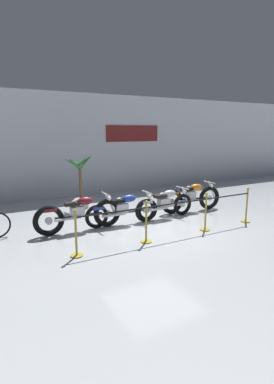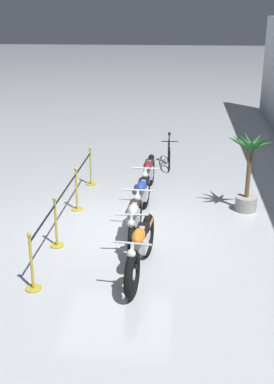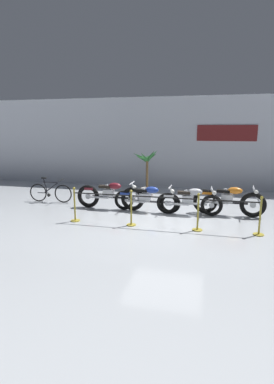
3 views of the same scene
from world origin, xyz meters
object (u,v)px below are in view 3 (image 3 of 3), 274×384
(motorcycle_blue_1, at_px, (147,198))
(stanchion_far_right, at_px, (260,222))
(potted_palm_left_of_row, at_px, (147,172))
(stanchion_mid_right, at_px, (198,218))
(stanchion_far_left, at_px, (123,203))
(stanchion_mid_left, at_px, (131,213))
(motorcycle_maroon_0, at_px, (110,195))
(motorcycle_orange_3, at_px, (229,201))
(motorcycle_silver_2, at_px, (189,201))
(bicycle, at_px, (50,192))

(motorcycle_blue_1, distance_m, stanchion_far_right, 3.68)
(potted_palm_left_of_row, relative_size, stanchion_mid_right, 1.89)
(stanchion_far_left, height_order, stanchion_mid_left, same)
(motorcycle_maroon_0, bearing_deg, stanchion_far_left, -60.06)
(stanchion_far_left, distance_m, stanchion_mid_left, 0.40)
(motorcycle_blue_1, bearing_deg, potted_palm_left_of_row, 101.87)
(motorcycle_maroon_0, xyz_separation_m, potted_palm_left_of_row, (0.81, 2.35, 0.54))
(stanchion_far_left, relative_size, stanchion_far_right, 5.07)
(motorcycle_orange_3, xyz_separation_m, stanchion_far_right, (0.69, -1.74, -0.13))
(stanchion_mid_left, bearing_deg, potted_palm_left_of_row, 95.22)
(motorcycle_silver_2, xyz_separation_m, motorcycle_orange_3, (1.23, 0.24, 0.03))
(bicycle, xyz_separation_m, potted_palm_left_of_row, (3.35, 1.91, 0.65))
(potted_palm_left_of_row, xyz_separation_m, stanchion_mid_left, (0.36, -3.93, -0.67))
(motorcycle_maroon_0, bearing_deg, motorcycle_silver_2, -1.75)
(stanchion_far_left, bearing_deg, bicycle, 149.64)
(motorcycle_orange_3, xyz_separation_m, bicycle, (-6.51, 0.28, -0.11))
(motorcycle_blue_1, distance_m, motorcycle_orange_3, 2.66)
(potted_palm_left_of_row, relative_size, stanchion_far_left, 0.37)
(motorcycle_orange_3, height_order, stanchion_far_left, stanchion_far_left)
(motorcycle_maroon_0, relative_size, motorcycle_orange_3, 1.06)
(stanchion_mid_right, bearing_deg, potted_palm_left_of_row, 119.73)
(motorcycle_silver_2, distance_m, motorcycle_orange_3, 1.26)
(potted_palm_left_of_row, height_order, stanchion_far_left, potted_palm_left_of_row)
(motorcycle_silver_2, height_order, stanchion_far_right, stanchion_far_right)
(motorcycle_blue_1, xyz_separation_m, bicycle, (-3.86, 0.48, -0.08))
(motorcycle_maroon_0, bearing_deg, stanchion_far_right, -18.83)
(motorcycle_blue_1, bearing_deg, motorcycle_maroon_0, 178.43)
(potted_palm_left_of_row, xyz_separation_m, stanchion_far_left, (0.10, -3.93, -0.37))
(motorcycle_maroon_0, height_order, stanchion_mid_right, stanchion_mid_right)
(stanchion_far_left, relative_size, stanchion_mid_left, 5.07)
(motorcycle_silver_2, bearing_deg, stanchion_far_left, -140.44)
(motorcycle_silver_2, distance_m, potted_palm_left_of_row, 3.15)
(potted_palm_left_of_row, bearing_deg, bicycle, -150.35)
(stanchion_mid_right, relative_size, stanchion_far_right, 1.00)
(motorcycle_maroon_0, height_order, motorcycle_silver_2, motorcycle_maroon_0)
(stanchion_mid_left, bearing_deg, stanchion_far_left, 180.00)
(motorcycle_blue_1, distance_m, stanchion_mid_right, 2.34)
(stanchion_mid_left, relative_size, stanchion_mid_right, 1.00)
(potted_palm_left_of_row, distance_m, stanchion_mid_left, 4.01)
(potted_palm_left_of_row, height_order, stanchion_mid_left, potted_palm_left_of_row)
(motorcycle_silver_2, distance_m, stanchion_far_left, 2.37)
(potted_palm_left_of_row, bearing_deg, motorcycle_maroon_0, -109.05)
(motorcycle_silver_2, relative_size, motorcycle_orange_3, 0.93)
(motorcycle_blue_1, xyz_separation_m, stanchion_mid_left, (-0.14, -1.55, -0.10))
(stanchion_far_right, bearing_deg, motorcycle_orange_3, 111.50)
(motorcycle_silver_2, distance_m, stanchion_mid_right, 1.54)
(motorcycle_blue_1, height_order, stanchion_mid_left, stanchion_mid_left)
(stanchion_far_right, bearing_deg, stanchion_far_left, 180.00)
(motorcycle_orange_3, bearing_deg, motorcycle_silver_2, -168.89)
(bicycle, bearing_deg, potted_palm_left_of_row, 29.65)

